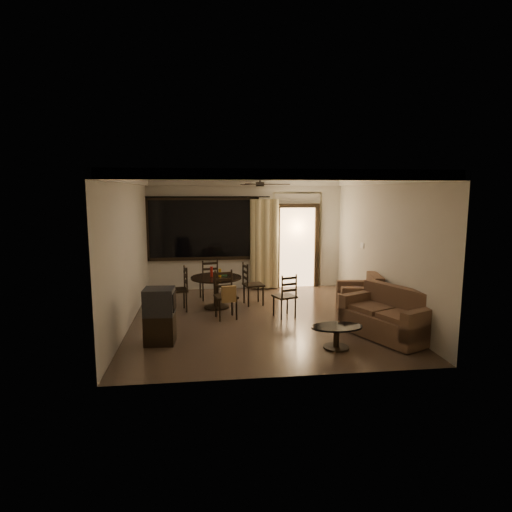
{
  "coord_description": "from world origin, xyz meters",
  "views": [
    {
      "loc": [
        -1.09,
        -8.2,
        2.52
      ],
      "look_at": [
        -0.05,
        0.2,
        1.23
      ],
      "focal_mm": 30.0,
      "sensor_mm": 36.0,
      "label": 1
    }
  ],
  "objects": [
    {
      "name": "dining_chair_south",
      "position": [
        -0.67,
        0.07,
        0.31
      ],
      "size": [
        0.49,
        0.54,
        0.95
      ],
      "rotation": [
        0.0,
        0.0,
        0.19
      ],
      "color": "black",
      "rests_on": "ground"
    },
    {
      "name": "room_shell",
      "position": [
        0.59,
        1.77,
        1.83
      ],
      "size": [
        5.5,
        6.7,
        5.5
      ],
      "color": "beige",
      "rests_on": "ground"
    },
    {
      "name": "dining_chair_west",
      "position": [
        -1.66,
        0.75,
        0.28
      ],
      "size": [
        0.49,
        0.49,
        0.95
      ],
      "rotation": [
        0.0,
        0.0,
        -1.38
      ],
      "color": "black",
      "rests_on": "ground"
    },
    {
      "name": "tv_cabinet",
      "position": [
        -1.84,
        -1.2,
        0.47
      ],
      "size": [
        0.52,
        0.47,
        0.94
      ],
      "rotation": [
        0.0,
        0.0,
        -0.06
      ],
      "color": "black",
      "rests_on": "ground"
    },
    {
      "name": "dining_table",
      "position": [
        -0.83,
        0.92,
        0.54
      ],
      "size": [
        1.1,
        1.1,
        0.91
      ],
      "rotation": [
        0.0,
        0.0,
        0.19
      ],
      "color": "black",
      "rests_on": "ground"
    },
    {
      "name": "dining_chair_east",
      "position": [
        -0.01,
        1.08,
        0.28
      ],
      "size": [
        0.49,
        0.49,
        0.95
      ],
      "rotation": [
        0.0,
        0.0,
        1.77
      ],
      "color": "black",
      "rests_on": "ground"
    },
    {
      "name": "ground",
      "position": [
        0.0,
        0.0,
        0.0
      ],
      "size": [
        5.5,
        5.5,
        0.0
      ],
      "primitive_type": "plane",
      "color": "#7F6651",
      "rests_on": "ground"
    },
    {
      "name": "side_chair",
      "position": [
        0.51,
        0.04,
        0.27
      ],
      "size": [
        0.5,
        0.5,
        0.89
      ],
      "rotation": [
        0.0,
        0.0,
        3.47
      ],
      "color": "black",
      "rests_on": "ground"
    },
    {
      "name": "armchair",
      "position": [
        2.1,
        -0.02,
        0.34
      ],
      "size": [
        0.95,
        0.95,
        0.83
      ],
      "rotation": [
        0.0,
        0.0,
        -0.17
      ],
      "color": "#40241E",
      "rests_on": "ground"
    },
    {
      "name": "dining_chair_north",
      "position": [
        -0.99,
        1.69,
        0.28
      ],
      "size": [
        0.49,
        0.49,
        0.95
      ],
      "rotation": [
        0.0,
        0.0,
        3.34
      ],
      "color": "black",
      "rests_on": "ground"
    },
    {
      "name": "coffee_table",
      "position": [
        1.01,
        -1.79,
        0.25
      ],
      "size": [
        0.85,
        0.51,
        0.37
      ],
      "rotation": [
        0.0,
        0.0,
        -0.38
      ],
      "color": "black",
      "rests_on": "ground"
    },
    {
      "name": "sofa",
      "position": [
        2.1,
        -1.34,
        0.33
      ],
      "size": [
        1.4,
        1.76,
        0.83
      ],
      "rotation": [
        0.0,
        0.0,
        0.43
      ],
      "color": "#40241E",
      "rests_on": "ground"
    }
  ]
}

